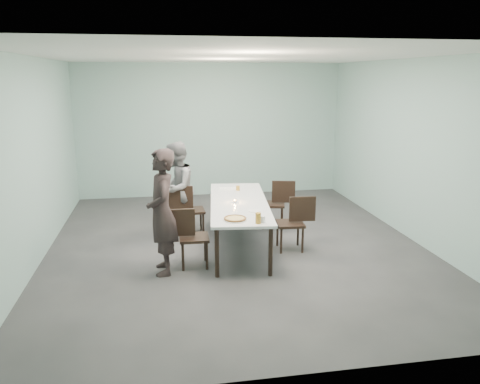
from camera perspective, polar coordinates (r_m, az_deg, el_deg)
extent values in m
plane|color=#333335|center=(7.75, -0.50, -6.50)|extent=(7.00, 7.00, 0.00)
cube|color=#91B6B1|center=(10.80, -3.57, 7.50)|extent=(6.00, 0.02, 3.00)
cube|color=#91B6B1|center=(4.04, 7.59, -3.58)|extent=(6.00, 0.02, 3.00)
cube|color=#91B6B1|center=(7.49, -23.84, 3.48)|extent=(0.02, 7.00, 3.00)
cube|color=#91B6B1|center=(8.38, 20.23, 4.80)|extent=(0.02, 7.00, 3.00)
cube|color=white|center=(7.27, -0.55, 16.25)|extent=(6.00, 7.00, 0.02)
cube|color=white|center=(7.52, -0.13, -1.31)|extent=(1.19, 2.69, 0.04)
cylinder|color=black|center=(6.46, -2.83, -7.41)|extent=(0.06, 0.06, 0.71)
cylinder|color=black|center=(8.78, -2.99, -1.61)|extent=(0.06, 0.06, 0.71)
cylinder|color=black|center=(6.51, 3.75, -7.27)|extent=(0.06, 0.06, 0.71)
cylinder|color=black|center=(8.82, 1.83, -1.54)|extent=(0.06, 0.06, 0.71)
cube|color=black|center=(6.84, -5.62, -5.57)|extent=(0.43, 0.43, 0.04)
cube|color=black|center=(6.76, -7.28, -3.71)|extent=(0.42, 0.05, 0.40)
cylinder|color=black|center=(6.76, -6.96, -7.90)|extent=(0.04, 0.04, 0.41)
cylinder|color=black|center=(7.07, -7.03, -6.88)|extent=(0.04, 0.04, 0.41)
cylinder|color=black|center=(6.77, -4.06, -7.79)|extent=(0.04, 0.04, 0.41)
cylinder|color=black|center=(7.09, -4.26, -6.78)|extent=(0.04, 0.04, 0.41)
cube|color=black|center=(8.20, -5.86, -2.26)|extent=(0.44, 0.44, 0.04)
cube|color=black|center=(8.12, -7.23, -0.71)|extent=(0.42, 0.06, 0.40)
cylinder|color=black|center=(8.09, -6.88, -4.19)|extent=(0.04, 0.04, 0.41)
cylinder|color=black|center=(8.41, -7.10, -3.48)|extent=(0.04, 0.04, 0.41)
cylinder|color=black|center=(8.12, -4.49, -4.05)|extent=(0.04, 0.04, 0.41)
cylinder|color=black|center=(8.44, -4.80, -3.35)|extent=(0.04, 0.04, 0.41)
cube|color=black|center=(7.48, 6.13, -3.86)|extent=(0.45, 0.45, 0.04)
cube|color=black|center=(7.45, 7.61, -2.05)|extent=(0.42, 0.07, 0.40)
cylinder|color=black|center=(7.74, 7.08, -5.02)|extent=(0.04, 0.04, 0.41)
cylinder|color=black|center=(7.43, 7.64, -5.87)|extent=(0.04, 0.04, 0.41)
cylinder|color=black|center=(7.68, 4.59, -5.12)|extent=(0.04, 0.04, 0.41)
cylinder|color=black|center=(7.36, 5.05, -5.98)|extent=(0.04, 0.04, 0.41)
cube|color=black|center=(8.57, 4.02, -1.50)|extent=(0.51, 0.51, 0.04)
cube|color=black|center=(8.52, 5.32, 0.04)|extent=(0.42, 0.14, 0.40)
cylinder|color=black|center=(8.80, 5.10, -2.63)|extent=(0.04, 0.04, 0.41)
cylinder|color=black|center=(8.48, 5.14, -3.29)|extent=(0.04, 0.04, 0.41)
cylinder|color=black|center=(8.80, 2.88, -2.60)|extent=(0.04, 0.04, 0.41)
cylinder|color=black|center=(8.47, 2.84, -3.25)|extent=(0.04, 0.04, 0.41)
imported|color=black|center=(6.54, -9.48, -2.44)|extent=(0.47, 0.67, 1.77)
imported|color=gray|center=(8.23, -7.75, 0.48)|extent=(0.85, 0.95, 1.62)
cylinder|color=white|center=(6.55, -0.60, -3.38)|extent=(0.34, 0.34, 0.01)
cylinder|color=#EBDA86|center=(6.55, -0.60, -3.27)|extent=(0.30, 0.30, 0.01)
torus|color=brown|center=(6.55, -0.60, -3.23)|extent=(0.32, 0.32, 0.03)
cylinder|color=white|center=(6.98, 1.75, -2.30)|extent=(0.18, 0.18, 0.01)
cylinder|color=#BE8729|center=(6.39, 2.23, -3.21)|extent=(0.08, 0.08, 0.15)
cylinder|color=silver|center=(6.45, 2.73, -3.31)|extent=(0.08, 0.08, 0.09)
cylinder|color=silver|center=(7.44, -0.64, -1.17)|extent=(0.06, 0.06, 0.03)
cylinder|color=orange|center=(7.43, -0.64, -1.00)|extent=(0.04, 0.04, 0.01)
cylinder|color=#BE8729|center=(8.24, -0.26, 0.48)|extent=(0.07, 0.07, 0.08)
cube|color=silver|center=(8.37, -1.47, 0.43)|extent=(0.32, 0.25, 0.01)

